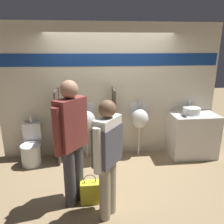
{
  "coord_description": "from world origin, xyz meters",
  "views": [
    {
      "loc": [
        -0.39,
        -3.78,
        2.22
      ],
      "look_at": [
        0.0,
        0.17,
        1.05
      ],
      "focal_mm": 35.0,
      "sensor_mm": 36.0,
      "label": 1
    }
  ],
  "objects_px": {
    "urinal_near_counter": "(86,120)",
    "toilet": "(31,148)",
    "person_in_vest": "(108,153)",
    "urinal_far": "(139,119)",
    "sink_basin": "(192,111)",
    "shopping_bag": "(90,192)",
    "cell_phone": "(184,116)",
    "person_with_lanyard": "(72,139)"
  },
  "relations": [
    {
      "from": "sink_basin",
      "to": "urinal_near_counter",
      "type": "bearing_deg",
      "value": 177.95
    },
    {
      "from": "urinal_near_counter",
      "to": "person_with_lanyard",
      "type": "height_order",
      "value": "person_with_lanyard"
    },
    {
      "from": "urinal_near_counter",
      "to": "shopping_bag",
      "type": "distance_m",
      "value": 1.55
    },
    {
      "from": "shopping_bag",
      "to": "urinal_far",
      "type": "bearing_deg",
      "value": 53.77
    },
    {
      "from": "cell_phone",
      "to": "shopping_bag",
      "type": "xyz_separation_m",
      "value": [
        -1.87,
        -1.16,
        -0.75
      ]
    },
    {
      "from": "urinal_near_counter",
      "to": "shopping_bag",
      "type": "xyz_separation_m",
      "value": [
        0.05,
        -1.41,
        -0.64
      ]
    },
    {
      "from": "sink_basin",
      "to": "person_with_lanyard",
      "type": "relative_size",
      "value": 0.19
    },
    {
      "from": "toilet",
      "to": "person_in_vest",
      "type": "distance_m",
      "value": 2.17
    },
    {
      "from": "urinal_near_counter",
      "to": "person_in_vest",
      "type": "distance_m",
      "value": 1.73
    },
    {
      "from": "toilet",
      "to": "shopping_bag",
      "type": "height_order",
      "value": "toilet"
    },
    {
      "from": "sink_basin",
      "to": "cell_phone",
      "type": "xyz_separation_m",
      "value": [
        -0.23,
        -0.17,
        -0.06
      ]
    },
    {
      "from": "toilet",
      "to": "sink_basin",
      "type": "bearing_deg",
      "value": 1.14
    },
    {
      "from": "toilet",
      "to": "urinal_far",
      "type": "bearing_deg",
      "value": 3.71
    },
    {
      "from": "shopping_bag",
      "to": "person_with_lanyard",
      "type": "bearing_deg",
      "value": 167.76
    },
    {
      "from": "person_in_vest",
      "to": "shopping_bag",
      "type": "relative_size",
      "value": 3.52
    },
    {
      "from": "cell_phone",
      "to": "person_in_vest",
      "type": "xyz_separation_m",
      "value": [
        -1.63,
        -1.45,
        0.02
      ]
    },
    {
      "from": "toilet",
      "to": "person_in_vest",
      "type": "xyz_separation_m",
      "value": [
        1.38,
        -1.56,
        0.63
      ]
    },
    {
      "from": "person_in_vest",
      "to": "toilet",
      "type": "bearing_deg",
      "value": 76.62
    },
    {
      "from": "urinal_far",
      "to": "person_in_vest",
      "type": "distance_m",
      "value": 1.88
    },
    {
      "from": "urinal_far",
      "to": "person_in_vest",
      "type": "relative_size",
      "value": 0.73
    },
    {
      "from": "sink_basin",
      "to": "urinal_far",
      "type": "distance_m",
      "value": 1.08
    },
    {
      "from": "sink_basin",
      "to": "shopping_bag",
      "type": "height_order",
      "value": "sink_basin"
    },
    {
      "from": "urinal_near_counter",
      "to": "cell_phone",
      "type": "bearing_deg",
      "value": -7.43
    },
    {
      "from": "cell_phone",
      "to": "sink_basin",
      "type": "bearing_deg",
      "value": 36.85
    },
    {
      "from": "person_with_lanyard",
      "to": "shopping_bag",
      "type": "distance_m",
      "value": 0.87
    },
    {
      "from": "sink_basin",
      "to": "person_in_vest",
      "type": "xyz_separation_m",
      "value": [
        -1.86,
        -1.62,
        -0.04
      ]
    },
    {
      "from": "sink_basin",
      "to": "shopping_bag",
      "type": "distance_m",
      "value": 2.62
    },
    {
      "from": "urinal_near_counter",
      "to": "toilet",
      "type": "height_order",
      "value": "urinal_near_counter"
    },
    {
      "from": "urinal_far",
      "to": "person_with_lanyard",
      "type": "xyz_separation_m",
      "value": [
        -1.26,
        -1.36,
        0.19
      ]
    },
    {
      "from": "toilet",
      "to": "person_with_lanyard",
      "type": "xyz_separation_m",
      "value": [
        0.91,
        -1.22,
        0.69
      ]
    },
    {
      "from": "urinal_near_counter",
      "to": "shopping_bag",
      "type": "height_order",
      "value": "urinal_near_counter"
    },
    {
      "from": "person_in_vest",
      "to": "cell_phone",
      "type": "bearing_deg",
      "value": -13.41
    },
    {
      "from": "cell_phone",
      "to": "urinal_far",
      "type": "height_order",
      "value": "urinal_far"
    },
    {
      "from": "urinal_near_counter",
      "to": "person_in_vest",
      "type": "height_order",
      "value": "person_in_vest"
    },
    {
      "from": "urinal_far",
      "to": "toilet",
      "type": "bearing_deg",
      "value": -176.29
    },
    {
      "from": "shopping_bag",
      "to": "person_in_vest",
      "type": "bearing_deg",
      "value": -49.72
    },
    {
      "from": "urinal_near_counter",
      "to": "urinal_far",
      "type": "xyz_separation_m",
      "value": [
        1.09,
        0.0,
        0.0
      ]
    },
    {
      "from": "cell_phone",
      "to": "urinal_near_counter",
      "type": "distance_m",
      "value": 1.94
    },
    {
      "from": "cell_phone",
      "to": "person_with_lanyard",
      "type": "xyz_separation_m",
      "value": [
        -2.1,
        -1.11,
        0.09
      ]
    },
    {
      "from": "sink_basin",
      "to": "shopping_bag",
      "type": "xyz_separation_m",
      "value": [
        -2.1,
        -1.34,
        -0.81
      ]
    },
    {
      "from": "urinal_near_counter",
      "to": "toilet",
      "type": "relative_size",
      "value": 1.28
    },
    {
      "from": "cell_phone",
      "to": "toilet",
      "type": "relative_size",
      "value": 0.15
    }
  ]
}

